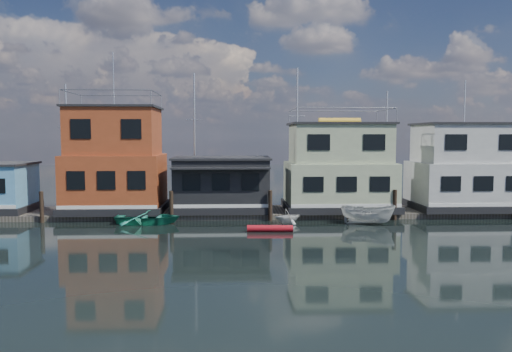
{
  "coord_description": "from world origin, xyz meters",
  "views": [
    {
      "loc": [
        0.4,
        -25.91,
        6.04
      ],
      "look_at": [
        2.11,
        12.0,
        3.0
      ],
      "focal_mm": 35.0,
      "sensor_mm": 36.0,
      "label": 1
    }
  ],
  "objects_px": {
    "houseboat_green": "(339,169)",
    "dinghy_white": "(288,216)",
    "motorboat": "(368,214)",
    "houseboat_red": "(115,162)",
    "houseboat_white": "(466,168)",
    "houseboat_dark": "(222,184)",
    "dinghy_teal": "(148,217)",
    "red_kayak": "(270,228)"
  },
  "relations": [
    {
      "from": "dinghy_white",
      "to": "red_kayak",
      "type": "distance_m",
      "value": 3.3
    },
    {
      "from": "houseboat_white",
      "to": "dinghy_teal",
      "type": "distance_m",
      "value": 24.48
    },
    {
      "from": "houseboat_white",
      "to": "red_kayak",
      "type": "distance_m",
      "value": 17.53
    },
    {
      "from": "houseboat_white",
      "to": "motorboat",
      "type": "distance_m",
      "value": 10.4
    },
    {
      "from": "houseboat_green",
      "to": "houseboat_white",
      "type": "xyz_separation_m",
      "value": [
        10.0,
        -0.0,
        -0.01
      ]
    },
    {
      "from": "dinghy_teal",
      "to": "houseboat_dark",
      "type": "bearing_deg",
      "value": -51.11
    },
    {
      "from": "motorboat",
      "to": "dinghy_white",
      "type": "height_order",
      "value": "motorboat"
    },
    {
      "from": "dinghy_white",
      "to": "houseboat_red",
      "type": "bearing_deg",
      "value": 53.41
    },
    {
      "from": "dinghy_teal",
      "to": "houseboat_green",
      "type": "bearing_deg",
      "value": -72.46
    },
    {
      "from": "dinghy_white",
      "to": "red_kayak",
      "type": "height_order",
      "value": "dinghy_white"
    },
    {
      "from": "houseboat_white",
      "to": "dinghy_white",
      "type": "bearing_deg",
      "value": -164.99
    },
    {
      "from": "houseboat_green",
      "to": "motorboat",
      "type": "relative_size",
      "value": 2.29
    },
    {
      "from": "houseboat_dark",
      "to": "motorboat",
      "type": "bearing_deg",
      "value": -24.07
    },
    {
      "from": "houseboat_red",
      "to": "houseboat_dark",
      "type": "distance_m",
      "value": 8.18
    },
    {
      "from": "red_kayak",
      "to": "dinghy_teal",
      "type": "bearing_deg",
      "value": 161.99
    },
    {
      "from": "houseboat_red",
      "to": "houseboat_green",
      "type": "height_order",
      "value": "houseboat_red"
    },
    {
      "from": "houseboat_white",
      "to": "dinghy_teal",
      "type": "xyz_separation_m",
      "value": [
        -24.01,
        -3.66,
        -3.08
      ]
    },
    {
      "from": "houseboat_green",
      "to": "dinghy_white",
      "type": "relative_size",
      "value": 4.29
    },
    {
      "from": "houseboat_dark",
      "to": "motorboat",
      "type": "height_order",
      "value": "houseboat_dark"
    },
    {
      "from": "dinghy_teal",
      "to": "red_kayak",
      "type": "relative_size",
      "value": 1.52
    },
    {
      "from": "dinghy_teal",
      "to": "red_kayak",
      "type": "bearing_deg",
      "value": -108.08
    },
    {
      "from": "houseboat_red",
      "to": "houseboat_green",
      "type": "relative_size",
      "value": 1.41
    },
    {
      "from": "dinghy_white",
      "to": "motorboat",
      "type": "bearing_deg",
      "value": -116.56
    },
    {
      "from": "houseboat_dark",
      "to": "red_kayak",
      "type": "xyz_separation_m",
      "value": [
        3.19,
        -6.79,
        -2.2
      ]
    },
    {
      "from": "dinghy_white",
      "to": "houseboat_green",
      "type": "bearing_deg",
      "value": -68.21
    },
    {
      "from": "houseboat_white",
      "to": "dinghy_teal",
      "type": "relative_size",
      "value": 1.91
    },
    {
      "from": "houseboat_red",
      "to": "dinghy_white",
      "type": "xyz_separation_m",
      "value": [
        12.63,
        -3.85,
        -3.59
      ]
    },
    {
      "from": "houseboat_green",
      "to": "dinghy_white",
      "type": "height_order",
      "value": "houseboat_green"
    },
    {
      "from": "houseboat_red",
      "to": "houseboat_green",
      "type": "bearing_deg",
      "value": 0.0
    },
    {
      "from": "houseboat_red",
      "to": "houseboat_white",
      "type": "distance_m",
      "value": 27.01
    },
    {
      "from": "houseboat_red",
      "to": "red_kayak",
      "type": "distance_m",
      "value": 13.67
    },
    {
      "from": "dinghy_teal",
      "to": "motorboat",
      "type": "xyz_separation_m",
      "value": [
        15.08,
        -0.86,
        0.25
      ]
    },
    {
      "from": "houseboat_green",
      "to": "houseboat_white",
      "type": "bearing_deg",
      "value": -0.0
    },
    {
      "from": "houseboat_white",
      "to": "motorboat",
      "type": "height_order",
      "value": "houseboat_white"
    },
    {
      "from": "houseboat_dark",
      "to": "houseboat_white",
      "type": "relative_size",
      "value": 0.88
    },
    {
      "from": "houseboat_green",
      "to": "motorboat",
      "type": "bearing_deg",
      "value": -76.69
    },
    {
      "from": "houseboat_green",
      "to": "houseboat_dark",
      "type": "bearing_deg",
      "value": -179.88
    },
    {
      "from": "houseboat_dark",
      "to": "houseboat_green",
      "type": "bearing_deg",
      "value": 0.12
    },
    {
      "from": "houseboat_red",
      "to": "houseboat_green",
      "type": "xyz_separation_m",
      "value": [
        17.0,
        0.0,
        -0.55
      ]
    },
    {
      "from": "houseboat_red",
      "to": "dinghy_teal",
      "type": "bearing_deg",
      "value": -50.76
    },
    {
      "from": "houseboat_dark",
      "to": "red_kayak",
      "type": "distance_m",
      "value": 7.82
    },
    {
      "from": "houseboat_red",
      "to": "motorboat",
      "type": "bearing_deg",
      "value": -14.03
    }
  ]
}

